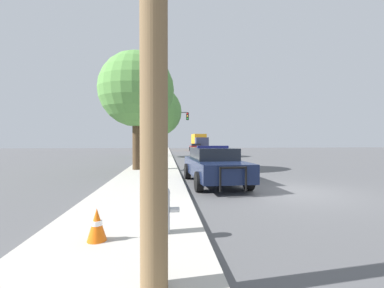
{
  "coord_description": "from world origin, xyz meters",
  "views": [
    {
      "loc": [
        -4.31,
        -8.45,
        1.77
      ],
      "look_at": [
        -2.04,
        13.72,
        1.49
      ],
      "focal_mm": 24.0,
      "sensor_mm": 36.0,
      "label": 1
    }
  ],
  "objects_px": {
    "tree_sidewalk_mid": "(157,111)",
    "tree_sidewalk_near": "(137,90)",
    "police_car": "(214,165)",
    "box_truck": "(199,141)",
    "car_background_distant": "(196,147)",
    "traffic_light": "(172,124)",
    "traffic_cone": "(97,224)",
    "fire_hydrant": "(163,208)"
  },
  "relations": [
    {
      "from": "tree_sidewalk_mid",
      "to": "tree_sidewalk_near",
      "type": "xyz_separation_m",
      "value": [
        -0.73,
        -12.69,
        -0.22
      ]
    },
    {
      "from": "police_car",
      "to": "box_truck",
      "type": "xyz_separation_m",
      "value": [
        4.31,
        37.37,
        0.86
      ]
    },
    {
      "from": "car_background_distant",
      "to": "box_truck",
      "type": "height_order",
      "value": "box_truck"
    },
    {
      "from": "police_car",
      "to": "traffic_light",
      "type": "height_order",
      "value": "traffic_light"
    },
    {
      "from": "police_car",
      "to": "tree_sidewalk_mid",
      "type": "relative_size",
      "value": 0.69
    },
    {
      "from": "box_truck",
      "to": "tree_sidewalk_near",
      "type": "xyz_separation_m",
      "value": [
        -7.92,
        -32.87,
        3.02
      ]
    },
    {
      "from": "traffic_cone",
      "to": "tree_sidewalk_near",
      "type": "bearing_deg",
      "value": 92.85
    },
    {
      "from": "car_background_distant",
      "to": "traffic_cone",
      "type": "bearing_deg",
      "value": -98.19
    },
    {
      "from": "police_car",
      "to": "tree_sidewalk_near",
      "type": "distance_m",
      "value": 6.96
    },
    {
      "from": "car_background_distant",
      "to": "traffic_light",
      "type": "bearing_deg",
      "value": -106.81
    },
    {
      "from": "car_background_distant",
      "to": "traffic_cone",
      "type": "xyz_separation_m",
      "value": [
        -6.28,
        -39.84,
        -0.31
      ]
    },
    {
      "from": "tree_sidewalk_near",
      "to": "box_truck",
      "type": "bearing_deg",
      "value": 76.45
    },
    {
      "from": "tree_sidewalk_near",
      "to": "traffic_cone",
      "type": "distance_m",
      "value": 11.41
    },
    {
      "from": "fire_hydrant",
      "to": "tree_sidewalk_near",
      "type": "relative_size",
      "value": 0.12
    },
    {
      "from": "police_car",
      "to": "traffic_light",
      "type": "relative_size",
      "value": 1.0
    },
    {
      "from": "box_truck",
      "to": "tree_sidewalk_mid",
      "type": "relative_size",
      "value": 1.01
    },
    {
      "from": "car_background_distant",
      "to": "tree_sidewalk_mid",
      "type": "relative_size",
      "value": 0.54
    },
    {
      "from": "fire_hydrant",
      "to": "traffic_cone",
      "type": "distance_m",
      "value": 1.12
    },
    {
      "from": "car_background_distant",
      "to": "traffic_cone",
      "type": "relative_size",
      "value": 7.5
    },
    {
      "from": "fire_hydrant",
      "to": "traffic_light",
      "type": "xyz_separation_m",
      "value": [
        0.8,
        25.67,
        3.17
      ]
    },
    {
      "from": "fire_hydrant",
      "to": "car_background_distant",
      "type": "bearing_deg",
      "value": 82.51
    },
    {
      "from": "tree_sidewalk_near",
      "to": "traffic_cone",
      "type": "xyz_separation_m",
      "value": [
        0.53,
        -10.56,
        -4.28
      ]
    },
    {
      "from": "traffic_light",
      "to": "police_car",
      "type": "bearing_deg",
      "value": -86.5
    },
    {
      "from": "traffic_light",
      "to": "box_truck",
      "type": "height_order",
      "value": "traffic_light"
    },
    {
      "from": "car_background_distant",
      "to": "tree_sidewalk_mid",
      "type": "height_order",
      "value": "tree_sidewalk_mid"
    },
    {
      "from": "traffic_light",
      "to": "traffic_cone",
      "type": "relative_size",
      "value": 9.68
    },
    {
      "from": "box_truck",
      "to": "traffic_cone",
      "type": "distance_m",
      "value": 44.08
    },
    {
      "from": "police_car",
      "to": "tree_sidewalk_mid",
      "type": "xyz_separation_m",
      "value": [
        -2.89,
        17.19,
        4.1
      ]
    },
    {
      "from": "police_car",
      "to": "car_background_distant",
      "type": "xyz_separation_m",
      "value": [
        3.19,
        33.78,
        -0.08
      ]
    },
    {
      "from": "tree_sidewalk_mid",
      "to": "tree_sidewalk_near",
      "type": "distance_m",
      "value": 12.71
    },
    {
      "from": "traffic_cone",
      "to": "police_car",
      "type": "bearing_deg",
      "value": 63.0
    },
    {
      "from": "car_background_distant",
      "to": "traffic_cone",
      "type": "height_order",
      "value": "car_background_distant"
    },
    {
      "from": "traffic_light",
      "to": "car_background_distant",
      "type": "distance_m",
      "value": 14.91
    },
    {
      "from": "car_background_distant",
      "to": "tree_sidewalk_mid",
      "type": "xyz_separation_m",
      "value": [
        -6.08,
        -16.59,
        4.19
      ]
    },
    {
      "from": "police_car",
      "to": "car_background_distant",
      "type": "distance_m",
      "value": 33.93
    },
    {
      "from": "fire_hydrant",
      "to": "car_background_distant",
      "type": "distance_m",
      "value": 39.92
    },
    {
      "from": "traffic_light",
      "to": "box_truck",
      "type": "bearing_deg",
      "value": 72.49
    },
    {
      "from": "police_car",
      "to": "tree_sidewalk_near",
      "type": "xyz_separation_m",
      "value": [
        -3.62,
        4.5,
        3.89
      ]
    },
    {
      "from": "tree_sidewalk_mid",
      "to": "traffic_cone",
      "type": "relative_size",
      "value": 13.91
    },
    {
      "from": "police_car",
      "to": "tree_sidewalk_mid",
      "type": "distance_m",
      "value": 17.9
    },
    {
      "from": "police_car",
      "to": "fire_hydrant",
      "type": "relative_size",
      "value": 6.15
    },
    {
      "from": "fire_hydrant",
      "to": "traffic_cone",
      "type": "bearing_deg",
      "value": -166.35
    }
  ]
}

